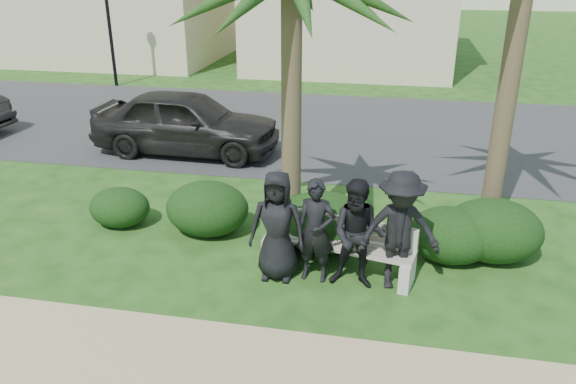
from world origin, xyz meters
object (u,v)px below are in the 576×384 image
at_px(street_lamp, 106,1).
at_px(park_bench, 338,249).
at_px(man_a, 277,226).
at_px(car_a, 186,122).
at_px(man_b, 316,231).
at_px(man_d, 400,231).
at_px(man_c, 358,235).

xyz_separation_m(street_lamp, park_bench, (9.36, -11.39, -2.59)).
height_order(man_a, car_a, man_a).
bearing_deg(street_lamp, man_b, -52.18).
xyz_separation_m(street_lamp, man_b, (9.07, -11.68, -2.17)).
relative_size(man_a, man_b, 1.06).
bearing_deg(man_d, man_c, -179.27).
relative_size(street_lamp, man_b, 2.76).
xyz_separation_m(street_lamp, man_a, (8.51, -11.72, -2.12)).
distance_m(street_lamp, man_d, 15.65).
height_order(street_lamp, man_d, street_lamp).
distance_m(park_bench, car_a, 6.34).
bearing_deg(park_bench, man_b, -123.28).
bearing_deg(man_c, street_lamp, 131.84).
height_order(street_lamp, man_a, street_lamp).
height_order(man_a, man_d, man_d).
bearing_deg(man_b, car_a, 130.97).
distance_m(man_c, man_d, 0.57).
bearing_deg(man_d, car_a, 125.88).
height_order(park_bench, man_a, man_a).
distance_m(street_lamp, man_b, 14.94).
bearing_deg(park_bench, man_a, -146.36).
distance_m(man_c, car_a, 6.81).
bearing_deg(man_c, man_b, 175.18).
bearing_deg(man_a, man_c, -2.09).
distance_m(man_d, car_a, 7.13).
relative_size(man_d, car_a, 0.40).
distance_m(street_lamp, man_c, 15.37).
height_order(man_c, car_a, man_c).
xyz_separation_m(park_bench, car_a, (-4.15, 4.78, 0.39)).
xyz_separation_m(man_d, car_a, (-5.02, 5.05, -0.13)).
distance_m(man_a, man_b, 0.56).
xyz_separation_m(man_c, car_a, (-4.46, 5.15, -0.06)).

